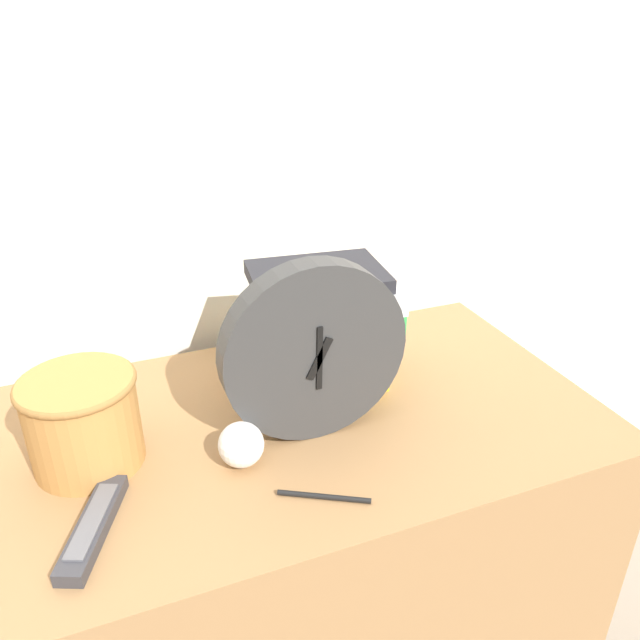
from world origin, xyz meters
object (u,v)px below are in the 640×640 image
crumpled_paper_ball (241,445)px  pen (324,497)px  book_stack (323,328)px  basket (83,419)px  tv_remote (93,526)px  desk_clock (314,352)px

crumpled_paper_ball → pen: (0.09, -0.12, -0.03)m
book_stack → basket: 0.42m
book_stack → tv_remote: bearing=-150.7°
crumpled_paper_ball → desk_clock: bearing=14.8°
book_stack → pen: (-0.12, -0.29, -0.11)m
book_stack → basket: (-0.42, -0.08, -0.03)m
crumpled_paper_ball → tv_remote: bearing=-163.9°
desk_clock → tv_remote: bearing=-164.4°
tv_remote → crumpled_paper_ball: 0.23m
book_stack → crumpled_paper_ball: (-0.20, -0.17, -0.07)m
desk_clock → tv_remote: (-0.35, -0.10, -0.14)m
book_stack → crumpled_paper_ball: size_ratio=3.80×
basket → crumpled_paper_ball: (0.21, -0.09, -0.04)m
book_stack → pen: size_ratio=2.20×
tv_remote → book_stack: bearing=29.3°
basket → tv_remote: 0.17m
basket → pen: basket is taller
book_stack → pen: 0.33m
book_stack → tv_remote: book_stack is taller
pen → tv_remote: bearing=169.8°
desk_clock → book_stack: bearing=63.2°
crumpled_paper_ball → basket: bearing=156.9°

